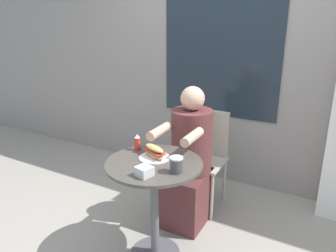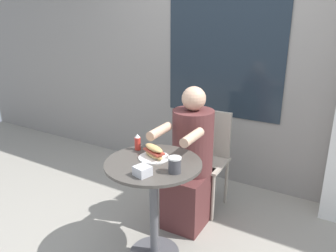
{
  "view_description": "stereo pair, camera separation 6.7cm",
  "coord_description": "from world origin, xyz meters",
  "views": [
    {
      "loc": [
        1.06,
        -1.68,
        1.64
      ],
      "look_at": [
        0.0,
        0.19,
        0.93
      ],
      "focal_mm": 35.0,
      "sensor_mm": 36.0,
      "label": 1
    },
    {
      "loc": [
        1.12,
        -1.65,
        1.64
      ],
      "look_at": [
        0.0,
        0.19,
        0.93
      ],
      "focal_mm": 35.0,
      "sensor_mm": 36.0,
      "label": 2
    }
  ],
  "objects": [
    {
      "name": "cafe_table",
      "position": [
        0.0,
        0.0,
        0.53
      ],
      "size": [
        0.65,
        0.65,
        0.73
      ],
      "color": "#47423D",
      "rests_on": "ground_plane"
    },
    {
      "name": "diner_chair",
      "position": [
        0.01,
        0.85,
        0.52
      ],
      "size": [
        0.39,
        0.39,
        0.87
      ],
      "rotation": [
        0.0,
        0.0,
        3.18
      ],
      "color": "#ADA393",
      "rests_on": "ground_plane"
    },
    {
      "name": "condiment_bottle",
      "position": [
        -0.22,
        0.13,
        0.79
      ],
      "size": [
        0.04,
        0.04,
        0.12
      ],
      "color": "red",
      "rests_on": "cafe_table"
    },
    {
      "name": "drink_cup",
      "position": [
        0.2,
        -0.06,
        0.79
      ],
      "size": [
        0.08,
        0.08,
        0.1
      ],
      "color": "#424247",
      "rests_on": "cafe_table"
    },
    {
      "name": "napkin_box",
      "position": [
        0.05,
        -0.19,
        0.76
      ],
      "size": [
        0.11,
        0.11,
        0.06
      ],
      "rotation": [
        0.0,
        0.0,
        -0.26
      ],
      "color": "silver",
      "rests_on": "cafe_table"
    },
    {
      "name": "storefront_wall",
      "position": [
        -0.0,
        1.42,
        1.4
      ],
      "size": [
        8.0,
        0.09,
        2.8
      ],
      "color": "gray",
      "rests_on": "ground_plane"
    },
    {
      "name": "sandwich_on_plate",
      "position": [
        -0.03,
        0.06,
        0.77
      ],
      "size": [
        0.21,
        0.21,
        0.09
      ],
      "rotation": [
        0.0,
        0.0,
        -0.39
      ],
      "color": "white",
      "rests_on": "cafe_table"
    },
    {
      "name": "seated_diner",
      "position": [
        0.02,
        0.51,
        0.5
      ],
      "size": [
        0.35,
        0.6,
        1.15
      ],
      "rotation": [
        0.0,
        0.0,
        3.18
      ],
      "color": "brown",
      "rests_on": "ground_plane"
    }
  ]
}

